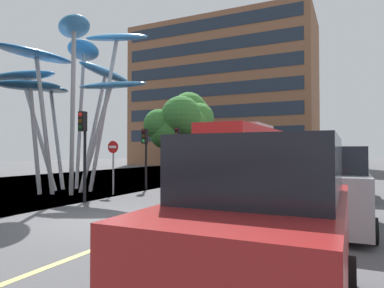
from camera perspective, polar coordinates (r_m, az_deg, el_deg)
The scene contains 14 objects.
ground at distance 11.23m, azimuth -18.52°, elevation -12.12°, with size 120.00×240.00×0.10m.
red_bus at distance 20.34m, azimuth 9.79°, elevation -1.47°, with size 2.96×10.75×3.68m.
leaf_sculpture at distance 19.62m, azimuth -19.67°, elevation 11.27°, with size 10.29×9.11×8.66m.
traffic_light_kerb_near at distance 14.45m, azimuth -17.79°, elevation 1.17°, with size 0.28×0.42×3.70m.
traffic_light_kerb_far at distance 18.72m, azimuth -7.89°, elevation -0.25°, with size 0.28×0.42×3.32m.
traffic_light_island_mid at distance 21.72m, azimuth -2.41°, elevation 0.16°, with size 0.28×0.42×3.63m.
car_parked_near at distance 4.25m, azimuth 12.42°, elevation -15.09°, with size 1.93×4.07×2.24m.
car_parked_mid at distance 9.97m, azimuth 22.65°, elevation -7.16°, with size 1.94×4.17×2.20m.
car_parked_far at distance 17.02m, azimuth 24.12°, elevation -4.75°, with size 2.08×4.18×2.16m.
street_lamp at distance 13.09m, azimuth -29.40°, elevation 11.00°, with size 1.60×0.44×7.56m.
tree_pavement_near at distance 29.54m, azimuth -2.91°, elevation 4.06°, with size 4.83×4.10×6.95m.
tree_pavement_far at distance 31.86m, azimuth -0.02°, elevation 4.81°, with size 4.60×5.39×7.73m.
no_entry_sign at distance 16.73m, azimuth -13.10°, elevation -2.44°, with size 0.60×0.12×2.60m.
backdrop_building at distance 54.42m, azimuth 5.23°, elevation 8.09°, with size 27.72×12.54×21.91m.
Camera 1 is at (6.90, -8.00, 2.07)m, focal length 31.77 mm.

